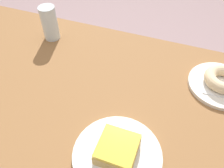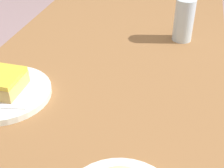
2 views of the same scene
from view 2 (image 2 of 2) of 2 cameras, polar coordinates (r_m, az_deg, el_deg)
table at (r=0.98m, az=-0.88°, el=-0.86°), size 1.25×0.67×0.71m
plate_glazed_square at (r=0.81m, az=-18.62°, el=-1.51°), size 0.23×0.23×0.02m
napkin_glazed_square at (r=0.81m, az=-18.74°, el=-0.97°), size 0.17×0.17×0.00m
donut_glazed_square at (r=0.80m, az=-19.04°, el=0.38°), size 0.09×0.09×0.04m
water_glass at (r=1.03m, az=12.67°, el=11.05°), size 0.06×0.06×0.13m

